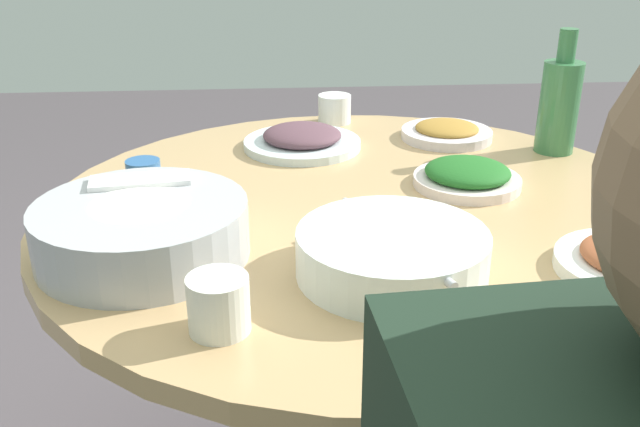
% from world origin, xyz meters
% --- Properties ---
extents(round_dining_table, '(1.11, 1.11, 0.76)m').
position_xyz_m(round_dining_table, '(0.00, 0.00, 0.57)').
color(round_dining_table, '#99999E').
rests_on(round_dining_table, ground).
extents(rice_bowl, '(0.31, 0.31, 0.09)m').
position_xyz_m(rice_bowl, '(0.17, -0.35, 0.80)').
color(rice_bowl, '#B2B5BA').
rests_on(rice_bowl, round_dining_table).
extents(soup_bowl, '(0.28, 0.26, 0.06)m').
position_xyz_m(soup_bowl, '(0.25, -0.00, 0.79)').
color(soup_bowl, white).
rests_on(soup_bowl, round_dining_table).
extents(dish_greens, '(0.19, 0.19, 0.05)m').
position_xyz_m(dish_greens, '(-0.07, 0.19, 0.78)').
color(dish_greens, silver).
rests_on(dish_greens, round_dining_table).
extents(dish_eggplant, '(0.25, 0.25, 0.05)m').
position_xyz_m(dish_eggplant, '(-0.31, -0.09, 0.78)').
color(dish_eggplant, silver).
rests_on(dish_eggplant, round_dining_table).
extents(dish_stirfry, '(0.21, 0.21, 0.04)m').
position_xyz_m(dish_stirfry, '(0.28, 0.34, 0.78)').
color(dish_stirfry, white).
rests_on(dish_stirfry, round_dining_table).
extents(dish_tofu_braise, '(0.20, 0.20, 0.04)m').
position_xyz_m(dish_tofu_braise, '(-0.35, 0.23, 0.78)').
color(dish_tofu_braise, silver).
rests_on(dish_tofu_braise, round_dining_table).
extents(green_bottle, '(0.08, 0.08, 0.25)m').
position_xyz_m(green_bottle, '(-0.25, 0.43, 0.86)').
color(green_bottle, '#397545').
rests_on(green_bottle, round_dining_table).
extents(tea_cup_near, '(0.08, 0.08, 0.07)m').
position_xyz_m(tea_cup_near, '(-0.50, -0.01, 0.79)').
color(tea_cup_near, white).
rests_on(tea_cup_near, round_dining_table).
extents(tea_cup_far, '(0.06, 0.06, 0.05)m').
position_xyz_m(tea_cup_far, '(-0.10, -0.39, 0.79)').
color(tea_cup_far, '#2C5D98').
rests_on(tea_cup_far, round_dining_table).
extents(tea_cup_side, '(0.08, 0.08, 0.07)m').
position_xyz_m(tea_cup_side, '(0.38, -0.23, 0.79)').
color(tea_cup_side, white).
rests_on(tea_cup_side, round_dining_table).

